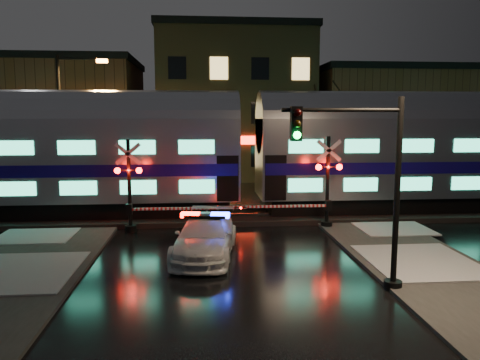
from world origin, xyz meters
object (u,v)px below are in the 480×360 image
traffic_light (368,190)px  streetlight (66,120)px  crossing_signal_right (320,191)px  crossing_signal_left (138,195)px  police_car (205,237)px

traffic_light → streetlight: (-11.98, 14.15, 1.84)m
crossing_signal_right → crossing_signal_left: (-7.88, -0.00, -0.04)m
crossing_signal_right → streetlight: streetlight is taller
streetlight → police_car: bearing=-54.1°
crossing_signal_left → police_car: bearing=-52.6°
crossing_signal_left → crossing_signal_right: bearing=0.0°
crossing_signal_right → streetlight: bearing=152.0°
crossing_signal_right → streetlight: size_ratio=0.70×
police_car → crossing_signal_right: (5.07, 3.68, 0.98)m
crossing_signal_right → crossing_signal_left: 7.88m
streetlight → crossing_signal_left: bearing=-54.9°
traffic_light → crossing_signal_left: bearing=129.9°
crossing_signal_left → traffic_light: bearing=-45.7°
crossing_signal_left → traffic_light: 10.50m
police_car → crossing_signal_right: size_ratio=0.89×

